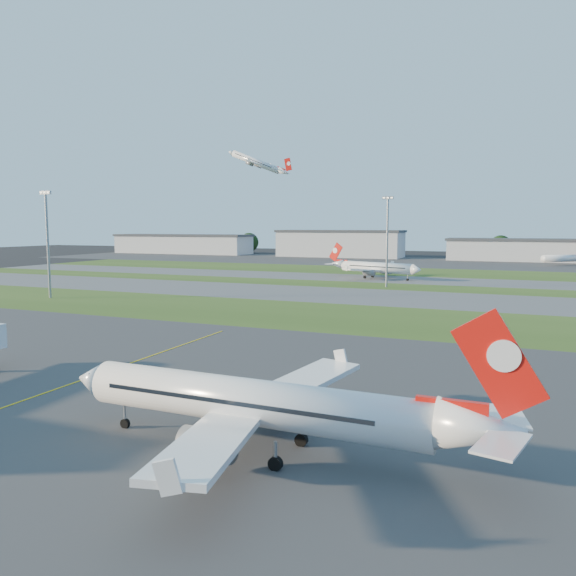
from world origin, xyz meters
The scene contains 22 objects.
ground centered at (0.00, 0.00, 0.00)m, with size 700.00×700.00×0.00m, color black.
apron_near centered at (0.00, 0.00, 0.01)m, with size 300.00×70.00×0.01m, color #333335.
grass_strip_a centered at (0.00, 52.00, 0.01)m, with size 300.00×34.00×0.01m, color #2F4918.
taxiway_a centered at (0.00, 85.00, 0.01)m, with size 300.00×32.00×0.01m, color #515154.
grass_strip_b centered at (0.00, 110.00, 0.01)m, with size 300.00×18.00×0.01m, color #2F4918.
taxiway_b centered at (0.00, 132.00, 0.01)m, with size 300.00×26.00×0.01m, color #515154.
grass_strip_c centered at (0.00, 165.00, 0.01)m, with size 300.00×40.00×0.01m, color #2F4918.
apron_far centered at (0.00, 225.00, 0.01)m, with size 400.00×80.00×0.01m, color #333335.
yellow_line centered at (5.00, 0.00, 0.00)m, with size 0.25×60.00×0.02m, color gold.
airliner_parked centered at (31.93, -12.92, 3.85)m, with size 35.09×29.78×10.95m.
airliner_taxiing centered at (5.80, 132.94, 3.67)m, with size 32.19×27.20×10.45m.
airliner_departing centered at (-79.67, 218.57, 50.71)m, with size 34.41×29.17×10.73m.
mini_jet_near centered at (68.75, 227.26, 3.28)m, with size 21.58×21.32×9.48m.
light_mast_west centered at (-55.00, 52.00, 14.81)m, with size 3.20×0.70×25.80m.
light_mast_centre centered at (15.00, 108.00, 14.81)m, with size 3.20×0.70×25.80m.
hangar_far_west centered at (-150.00, 255.00, 6.14)m, with size 91.80×23.00×12.20m.
hangar_west centered at (-45.00, 255.00, 7.64)m, with size 71.40×23.00×15.20m.
hangar_east centered at (55.00, 255.00, 5.64)m, with size 81.60×23.00×11.20m.
tree_far_west centered at (-190.00, 268.00, 6.49)m, with size 11.00×11.00×12.00m.
tree_west centered at (-110.00, 270.00, 7.14)m, with size 12.10×12.10×13.20m.
tree_mid_west centered at (-20.00, 266.00, 5.84)m, with size 9.90×9.90×10.80m.
tree_mid_east centered at (40.00, 269.00, 6.81)m, with size 11.55×11.55×12.60m.
Camera 1 is at (50.50, -50.66, 17.47)m, focal length 35.00 mm.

